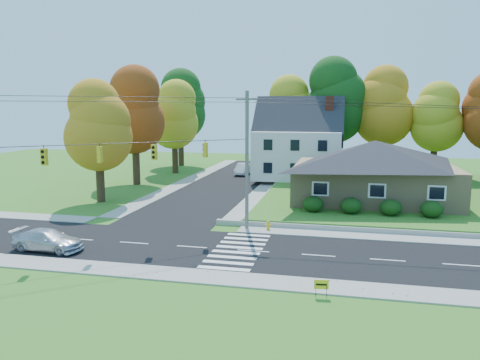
# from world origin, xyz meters

# --- Properties ---
(ground) EXTENTS (120.00, 120.00, 0.00)m
(ground) POSITION_xyz_m (0.00, 0.00, 0.00)
(ground) COLOR #3D7923
(road_main) EXTENTS (90.00, 8.00, 0.02)m
(road_main) POSITION_xyz_m (0.00, 0.00, 0.01)
(road_main) COLOR black
(road_main) RESTS_ON ground
(road_cross) EXTENTS (8.00, 44.00, 0.02)m
(road_cross) POSITION_xyz_m (-8.00, 26.00, 0.01)
(road_cross) COLOR black
(road_cross) RESTS_ON ground
(sidewalk_north) EXTENTS (90.00, 2.00, 0.08)m
(sidewalk_north) POSITION_xyz_m (0.00, 5.00, 0.04)
(sidewalk_north) COLOR #9C9A90
(sidewalk_north) RESTS_ON ground
(sidewalk_south) EXTENTS (90.00, 2.00, 0.08)m
(sidewalk_south) POSITION_xyz_m (0.00, -5.00, 0.04)
(sidewalk_south) COLOR #9C9A90
(sidewalk_south) RESTS_ON ground
(lawn) EXTENTS (30.00, 30.00, 0.50)m
(lawn) POSITION_xyz_m (13.00, 21.00, 0.25)
(lawn) COLOR #3D7923
(lawn) RESTS_ON ground
(ranch_house) EXTENTS (14.60, 10.60, 5.40)m
(ranch_house) POSITION_xyz_m (8.00, 16.00, 3.27)
(ranch_house) COLOR tan
(ranch_house) RESTS_ON lawn
(colonial_house) EXTENTS (10.40, 8.40, 9.60)m
(colonial_house) POSITION_xyz_m (0.04, 28.00, 4.58)
(colonial_house) COLOR silver
(colonial_house) RESTS_ON lawn
(hedge_row) EXTENTS (10.70, 1.70, 1.27)m
(hedge_row) POSITION_xyz_m (7.50, 9.80, 1.14)
(hedge_row) COLOR #163A10
(hedge_row) RESTS_ON lawn
(traffic_infrastructure) EXTENTS (38.10, 10.66, 10.00)m
(traffic_infrastructure) POSITION_xyz_m (-0.15, 1.35, 5.15)
(traffic_infrastructure) COLOR #666059
(traffic_infrastructure) RESTS_ON ground
(tree_lot_0) EXTENTS (6.72, 6.72, 12.51)m
(tree_lot_0) POSITION_xyz_m (-2.00, 34.00, 8.31)
(tree_lot_0) COLOR #3F2A19
(tree_lot_0) RESTS_ON lawn
(tree_lot_1) EXTENTS (7.84, 7.84, 14.60)m
(tree_lot_1) POSITION_xyz_m (4.00, 33.00, 9.61)
(tree_lot_1) COLOR #3F2A19
(tree_lot_1) RESTS_ON lawn
(tree_lot_2) EXTENTS (7.28, 7.28, 13.56)m
(tree_lot_2) POSITION_xyz_m (10.00, 34.00, 8.96)
(tree_lot_2) COLOR #3F2A19
(tree_lot_2) RESTS_ON lawn
(tree_lot_3) EXTENTS (6.16, 6.16, 11.47)m
(tree_lot_3) POSITION_xyz_m (16.00, 33.00, 7.65)
(tree_lot_3) COLOR #3F2A19
(tree_lot_3) RESTS_ON lawn
(tree_west_0) EXTENTS (6.16, 6.16, 11.47)m
(tree_west_0) POSITION_xyz_m (-17.00, 12.00, 7.15)
(tree_west_0) COLOR #3F2A19
(tree_west_0) RESTS_ON ground
(tree_west_1) EXTENTS (7.28, 7.28, 13.56)m
(tree_west_1) POSITION_xyz_m (-18.00, 22.00, 8.46)
(tree_west_1) COLOR #3F2A19
(tree_west_1) RESTS_ON ground
(tree_west_2) EXTENTS (6.72, 6.72, 12.51)m
(tree_west_2) POSITION_xyz_m (-17.00, 32.00, 7.81)
(tree_west_2) COLOR #3F2A19
(tree_west_2) RESTS_ON ground
(tree_west_3) EXTENTS (7.84, 7.84, 14.60)m
(tree_west_3) POSITION_xyz_m (-19.00, 40.00, 9.11)
(tree_west_3) COLOR #3F2A19
(tree_west_3) RESTS_ON ground
(silver_sedan) EXTENTS (4.59, 2.05, 1.31)m
(silver_sedan) POSITION_xyz_m (-12.51, -2.65, 0.67)
(silver_sedan) COLOR silver
(silver_sedan) RESTS_ON road_main
(white_car) EXTENTS (1.62, 4.47, 1.47)m
(white_car) POSITION_xyz_m (-7.69, 32.32, 0.75)
(white_car) COLOR silver
(white_car) RESTS_ON road_cross
(fire_hydrant) EXTENTS (0.41, 0.32, 0.72)m
(fire_hydrant) POSITION_xyz_m (0.11, 5.09, 0.35)
(fire_hydrant) COLOR gold
(fire_hydrant) RESTS_ON ground
(yard_sign) EXTENTS (0.68, 0.11, 0.85)m
(yard_sign) POSITION_xyz_m (4.46, -6.26, 0.61)
(yard_sign) COLOR black
(yard_sign) RESTS_ON ground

